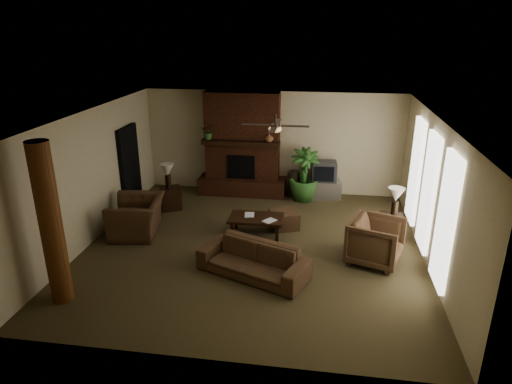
% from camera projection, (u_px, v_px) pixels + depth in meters
% --- Properties ---
extents(room_shell, '(7.00, 7.00, 7.00)m').
position_uv_depth(room_shell, '(253.00, 185.00, 9.11)').
color(room_shell, '#4D4126').
rests_on(room_shell, ground).
extents(fireplace, '(2.40, 0.70, 2.80)m').
position_uv_depth(fireplace, '(242.00, 153.00, 12.29)').
color(fireplace, '#4D2514').
rests_on(fireplace, ground).
extents(windows, '(0.08, 3.65, 2.35)m').
position_uv_depth(windows, '(428.00, 193.00, 8.83)').
color(windows, white).
rests_on(windows, ground).
extents(log_column, '(0.36, 0.36, 2.80)m').
position_uv_depth(log_column, '(51.00, 225.00, 7.30)').
color(log_column, brown).
rests_on(log_column, ground).
extents(doorway, '(0.10, 1.00, 2.10)m').
position_uv_depth(doorway, '(130.00, 168.00, 11.38)').
color(doorway, black).
rests_on(doorway, ground).
extents(ceiling_fan, '(1.35, 1.35, 0.37)m').
position_uv_depth(ceiling_fan, '(275.00, 127.00, 8.93)').
color(ceiling_fan, black).
rests_on(ceiling_fan, ceiling).
extents(sofa, '(2.16, 1.36, 0.81)m').
position_uv_depth(sofa, '(253.00, 255.00, 8.40)').
color(sofa, '#4D3621').
rests_on(sofa, ground).
extents(armchair_left, '(1.00, 1.36, 1.10)m').
position_uv_depth(armchair_left, '(136.00, 211.00, 10.03)').
color(armchair_left, '#4D3621').
rests_on(armchair_left, ground).
extents(armchair_right, '(1.18, 1.22, 1.00)m').
position_uv_depth(armchair_right, '(376.00, 239.00, 8.82)').
color(armchair_right, '#4D3621').
rests_on(armchair_right, ground).
extents(coffee_table, '(1.20, 0.70, 0.43)m').
position_uv_depth(coffee_table, '(256.00, 219.00, 10.03)').
color(coffee_table, black).
rests_on(coffee_table, ground).
extents(ottoman, '(0.78, 0.78, 0.40)m').
position_uv_depth(ottoman, '(284.00, 219.00, 10.45)').
color(ottoman, '#4D3621').
rests_on(ottoman, ground).
extents(tv_stand, '(0.93, 0.66, 0.50)m').
position_uv_depth(tv_stand, '(324.00, 189.00, 12.22)').
color(tv_stand, '#B2B2B4').
rests_on(tv_stand, ground).
extents(tv, '(0.68, 0.57, 0.52)m').
position_uv_depth(tv, '(324.00, 171.00, 12.04)').
color(tv, '#38383B').
rests_on(tv, tv_stand).
extents(floor_vase, '(0.34, 0.34, 0.77)m').
position_uv_depth(floor_vase, '(294.00, 181.00, 12.28)').
color(floor_vase, black).
rests_on(floor_vase, ground).
extents(floor_plant, '(1.07, 1.54, 0.79)m').
position_uv_depth(floor_plant, '(304.00, 186.00, 12.04)').
color(floor_plant, '#316126').
rests_on(floor_plant, ground).
extents(side_table_left, '(0.66, 0.66, 0.55)m').
position_uv_depth(side_table_left, '(171.00, 198.00, 11.51)').
color(side_table_left, black).
rests_on(side_table_left, ground).
extents(lamp_left, '(0.45, 0.45, 0.65)m').
position_uv_depth(lamp_left, '(167.00, 171.00, 11.25)').
color(lamp_left, black).
rests_on(lamp_left, side_table_left).
extents(side_table_right, '(0.57, 0.57, 0.55)m').
position_uv_depth(side_table_right, '(390.00, 227.00, 9.88)').
color(side_table_right, black).
rests_on(side_table_right, ground).
extents(lamp_right, '(0.45, 0.45, 0.65)m').
position_uv_depth(lamp_right, '(396.00, 197.00, 9.60)').
color(lamp_right, black).
rests_on(lamp_right, side_table_right).
extents(mantel_plant, '(0.44, 0.48, 0.33)m').
position_uv_depth(mantel_plant, '(209.00, 133.00, 12.01)').
color(mantel_plant, '#316126').
rests_on(mantel_plant, fireplace).
extents(mantel_vase, '(0.25, 0.26, 0.22)m').
position_uv_depth(mantel_vase, '(269.00, 138.00, 11.76)').
color(mantel_vase, brown).
rests_on(mantel_vase, fireplace).
extents(book_a, '(0.22, 0.05, 0.29)m').
position_uv_depth(book_a, '(245.00, 210.00, 10.03)').
color(book_a, '#999999').
rests_on(book_a, coffee_table).
extents(book_b, '(0.18, 0.14, 0.29)m').
position_uv_depth(book_b, '(266.00, 214.00, 9.80)').
color(book_b, '#999999').
rests_on(book_b, coffee_table).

